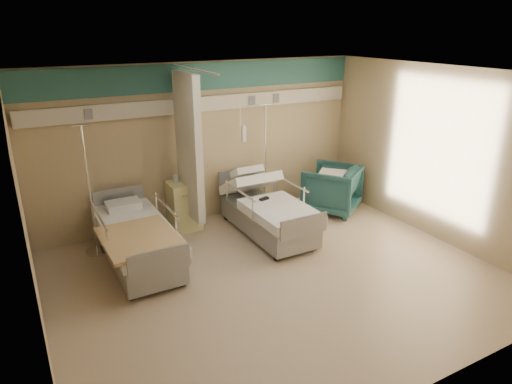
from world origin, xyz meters
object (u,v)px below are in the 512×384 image
bed_right (268,217)px  iv_stand_right (265,189)px  bed_left (138,245)px  bedside_cabinet (184,206)px  visitor_armchair (332,189)px  iv_stand_left (95,228)px

bed_right → iv_stand_right: 1.09m
bed_right → bed_left: same height
bed_left → bedside_cabinet: bedside_cabinet is taller
bed_right → visitor_armchair: bearing=11.4°
visitor_armchair → iv_stand_right: iv_stand_right is taller
iv_stand_left → iv_stand_right: bearing=4.4°
bed_right → bed_left: 2.20m
iv_stand_right → iv_stand_left: 3.19m
visitor_armchair → iv_stand_left: (-4.27, 0.40, -0.03)m
visitor_armchair → iv_stand_left: iv_stand_left is taller
bedside_cabinet → bed_right: bearing=-38.0°
bed_right → visitor_armchair: 1.63m
bed_left → iv_stand_right: iv_stand_right is taller
bed_right → iv_stand_right: bearing=62.6°
bed_left → visitor_armchair: 3.81m
bedside_cabinet → iv_stand_left: size_ratio=0.42×
visitor_armchair → bed_left: bearing=-30.1°
visitor_armchair → iv_stand_left: 4.29m
iv_stand_right → bed_right: bearing=-117.4°
bedside_cabinet → bed_left: bearing=-139.4°
bed_left → bedside_cabinet: bearing=40.6°
iv_stand_right → iv_stand_left: size_ratio=1.01×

